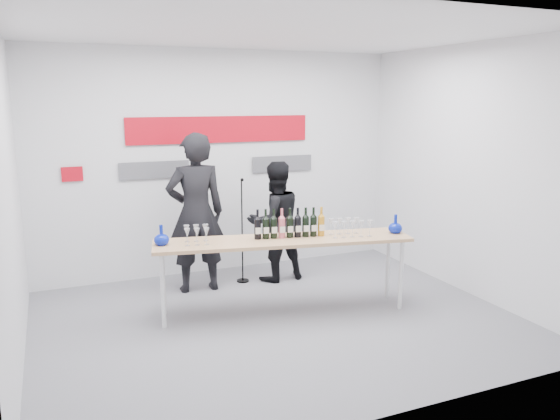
{
  "coord_description": "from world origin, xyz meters",
  "views": [
    {
      "loc": [
        -2.14,
        -5.11,
        2.36
      ],
      "look_at": [
        0.16,
        0.31,
        1.15
      ],
      "focal_mm": 35.0,
      "sensor_mm": 36.0,
      "label": 1
    }
  ],
  "objects_px": {
    "presenter_right": "(275,221)",
    "mic_stand": "(242,251)",
    "tasting_table": "(284,244)",
    "presenter_left": "(196,213)"
  },
  "relations": [
    {
      "from": "presenter_left",
      "to": "mic_stand",
      "type": "distance_m",
      "value": 0.84
    },
    {
      "from": "tasting_table",
      "to": "presenter_right",
      "type": "distance_m",
      "value": 1.13
    },
    {
      "from": "tasting_table",
      "to": "mic_stand",
      "type": "distance_m",
      "value": 1.21
    },
    {
      "from": "tasting_table",
      "to": "mic_stand",
      "type": "relative_size",
      "value": 2.09
    },
    {
      "from": "presenter_right",
      "to": "tasting_table",
      "type": "bearing_deg",
      "value": 67.53
    },
    {
      "from": "tasting_table",
      "to": "presenter_right",
      "type": "bearing_deg",
      "value": 83.79
    },
    {
      "from": "presenter_left",
      "to": "presenter_right",
      "type": "bearing_deg",
      "value": -177.82
    },
    {
      "from": "presenter_left",
      "to": "mic_stand",
      "type": "relative_size",
      "value": 1.43
    },
    {
      "from": "presenter_left",
      "to": "mic_stand",
      "type": "xyz_separation_m",
      "value": [
        0.62,
        0.07,
        -0.56
      ]
    },
    {
      "from": "presenter_right",
      "to": "mic_stand",
      "type": "xyz_separation_m",
      "value": [
        -0.43,
        0.07,
        -0.37
      ]
    }
  ]
}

